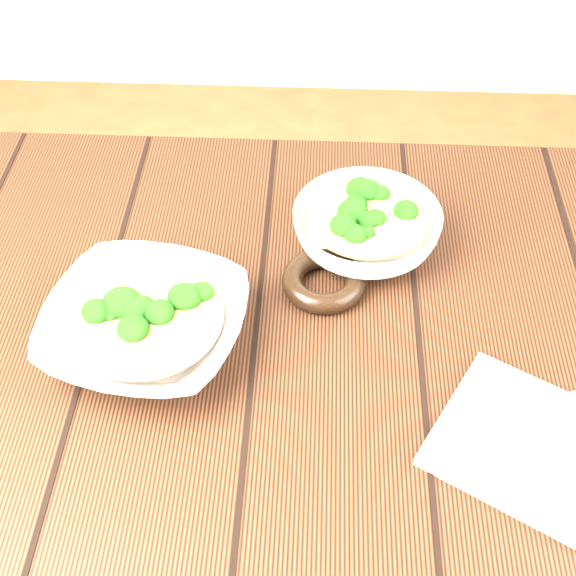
{
  "coord_description": "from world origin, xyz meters",
  "views": [
    {
      "loc": [
        0.05,
        -0.64,
        1.5
      ],
      "look_at": [
        0.02,
        0.03,
        0.8
      ],
      "focal_mm": 50.0,
      "sensor_mm": 36.0,
      "label": 1
    }
  ],
  "objects_px": {
    "soup_bowl_back": "(366,228)",
    "soup_bowl_front": "(145,325)",
    "table": "(274,390)",
    "trivet": "(324,281)",
    "napkin": "(538,449)"
  },
  "relations": [
    {
      "from": "soup_bowl_back",
      "to": "soup_bowl_front",
      "type": "bearing_deg",
      "value": -145.57
    },
    {
      "from": "table",
      "to": "trivet",
      "type": "height_order",
      "value": "trivet"
    },
    {
      "from": "soup_bowl_front",
      "to": "napkin",
      "type": "xyz_separation_m",
      "value": [
        0.45,
        -0.13,
        -0.03
      ]
    },
    {
      "from": "table",
      "to": "napkin",
      "type": "distance_m",
      "value": 0.36
    },
    {
      "from": "table",
      "to": "soup_bowl_front",
      "type": "distance_m",
      "value": 0.21
    },
    {
      "from": "soup_bowl_front",
      "to": "napkin",
      "type": "distance_m",
      "value": 0.47
    },
    {
      "from": "soup_bowl_front",
      "to": "soup_bowl_back",
      "type": "distance_m",
      "value": 0.32
    },
    {
      "from": "trivet",
      "to": "table",
      "type": "bearing_deg",
      "value": -128.22
    },
    {
      "from": "soup_bowl_front",
      "to": "trivet",
      "type": "height_order",
      "value": "soup_bowl_front"
    },
    {
      "from": "trivet",
      "to": "napkin",
      "type": "bearing_deg",
      "value": -45.15
    },
    {
      "from": "soup_bowl_front",
      "to": "soup_bowl_back",
      "type": "relative_size",
      "value": 1.09
    },
    {
      "from": "soup_bowl_back",
      "to": "trivet",
      "type": "relative_size",
      "value": 2.34
    },
    {
      "from": "table",
      "to": "soup_bowl_back",
      "type": "xyz_separation_m",
      "value": [
        0.12,
        0.16,
        0.15
      ]
    },
    {
      "from": "soup_bowl_back",
      "to": "trivet",
      "type": "distance_m",
      "value": 0.1
    },
    {
      "from": "soup_bowl_back",
      "to": "napkin",
      "type": "relative_size",
      "value": 1.21
    }
  ]
}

